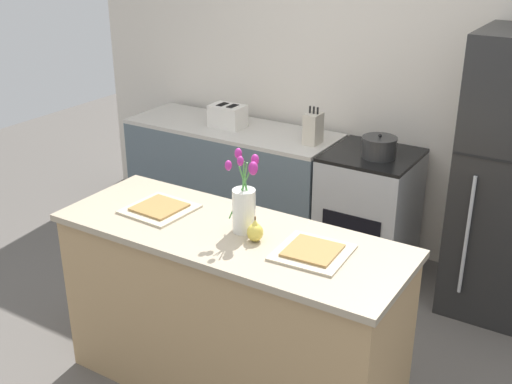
{
  "coord_description": "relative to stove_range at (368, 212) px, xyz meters",
  "views": [
    {
      "loc": [
        1.6,
        -2.32,
        2.36
      ],
      "look_at": [
        0.0,
        0.25,
        1.07
      ],
      "focal_mm": 45.0,
      "sensor_mm": 36.0,
      "label": 1
    }
  ],
  "objects": [
    {
      "name": "back_counter",
      "position": [
        -1.16,
        0.0,
        0.0
      ],
      "size": [
        1.68,
        0.6,
        0.89
      ],
      "color": "slate",
      "rests_on": "ground_plane"
    },
    {
      "name": "plate_setting_left",
      "position": [
        -0.55,
        -1.59,
        0.52
      ],
      "size": [
        0.34,
        0.34,
        0.02
      ],
      "color": "beige",
      "rests_on": "kitchen_island"
    },
    {
      "name": "knife_block",
      "position": [
        -0.45,
        -0.03,
        0.56
      ],
      "size": [
        0.1,
        0.14,
        0.27
      ],
      "color": "beige",
      "rests_on": "back_counter"
    },
    {
      "name": "cooking_pot",
      "position": [
        0.06,
        -0.05,
        0.51
      ],
      "size": [
        0.23,
        0.23,
        0.16
      ],
      "color": "#2D2D2D",
      "rests_on": "stove_range"
    },
    {
      "name": "back_wall",
      "position": [
        -0.1,
        0.4,
        0.91
      ],
      "size": [
        5.2,
        0.08,
        2.7
      ],
      "color": "silver",
      "rests_on": "ground_plane"
    },
    {
      "name": "plate_setting_right",
      "position": [
        0.35,
        -1.59,
        0.52
      ],
      "size": [
        0.34,
        0.34,
        0.02
      ],
      "color": "beige",
      "rests_on": "kitchen_island"
    },
    {
      "name": "toaster",
      "position": [
        -1.18,
        -0.02,
        0.53
      ],
      "size": [
        0.28,
        0.18,
        0.17
      ],
      "color": "silver",
      "rests_on": "back_counter"
    },
    {
      "name": "flower_vase",
      "position": [
        -0.04,
        -1.55,
        0.65
      ],
      "size": [
        0.15,
        0.13,
        0.41
      ],
      "color": "silver",
      "rests_on": "kitchen_island"
    },
    {
      "name": "kitchen_island",
      "position": [
        -0.1,
        -1.6,
        0.03
      ],
      "size": [
        1.8,
        0.66,
        0.95
      ],
      "color": "tan",
      "rests_on": "ground_plane"
    },
    {
      "name": "stove_range",
      "position": [
        0.0,
        0.0,
        0.0
      ],
      "size": [
        0.6,
        0.61,
        0.89
      ],
      "color": "#B2B5B7",
      "rests_on": "ground_plane"
    },
    {
      "name": "pear_figurine",
      "position": [
        0.06,
        -1.62,
        0.56
      ],
      "size": [
        0.08,
        0.08,
        0.13
      ],
      "color": "#E5CC4C",
      "rests_on": "kitchen_island"
    }
  ]
}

